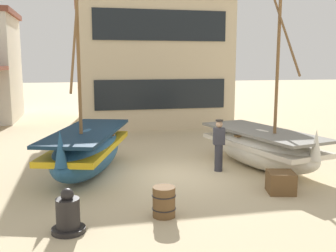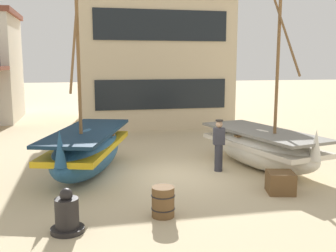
{
  "view_description": "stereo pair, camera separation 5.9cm",
  "coord_description": "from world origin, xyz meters",
  "px_view_note": "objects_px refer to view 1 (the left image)",
  "views": [
    {
      "loc": [
        -2.86,
        -11.64,
        3.49
      ],
      "look_at": [
        0.0,
        1.0,
        1.4
      ],
      "focal_mm": 42.32,
      "sensor_mm": 36.0,
      "label": 1
    },
    {
      "loc": [
        -2.81,
        -11.65,
        3.49
      ],
      "look_at": [
        0.0,
        1.0,
        1.4
      ],
      "focal_mm": 42.32,
      "sensor_mm": 36.0,
      "label": 2
    }
  ],
  "objects_px": {
    "fishing_boat_centre_large": "(88,149)",
    "fisherman_by_hull": "(219,146)",
    "cargo_crate": "(281,182)",
    "fishing_boat_near_left": "(262,147)",
    "harbor_building_main": "(149,61)",
    "wooden_barrel": "(164,202)",
    "capstan_winch": "(68,215)"
  },
  "relations": [
    {
      "from": "wooden_barrel",
      "to": "fishing_boat_near_left",
      "type": "bearing_deg",
      "value": 40.11
    },
    {
      "from": "fishing_boat_near_left",
      "to": "wooden_barrel",
      "type": "xyz_separation_m",
      "value": [
        -4.09,
        -3.45,
        -0.36
      ]
    },
    {
      "from": "fishing_boat_near_left",
      "to": "fisherman_by_hull",
      "type": "xyz_separation_m",
      "value": [
        -1.56,
        -0.09,
        0.13
      ]
    },
    {
      "from": "fishing_boat_centre_large",
      "to": "harbor_building_main",
      "type": "xyz_separation_m",
      "value": [
        3.89,
        10.71,
        2.8
      ]
    },
    {
      "from": "fishing_boat_near_left",
      "to": "wooden_barrel",
      "type": "bearing_deg",
      "value": -139.89
    },
    {
      "from": "fishing_boat_centre_large",
      "to": "cargo_crate",
      "type": "xyz_separation_m",
      "value": [
        5.03,
        -3.07,
        -0.49
      ]
    },
    {
      "from": "wooden_barrel",
      "to": "harbor_building_main",
      "type": "xyz_separation_m",
      "value": [
        2.29,
        14.71,
        3.23
      ]
    },
    {
      "from": "wooden_barrel",
      "to": "harbor_building_main",
      "type": "distance_m",
      "value": 15.23
    },
    {
      "from": "wooden_barrel",
      "to": "cargo_crate",
      "type": "height_order",
      "value": "wooden_barrel"
    },
    {
      "from": "fishing_boat_centre_large",
      "to": "cargo_crate",
      "type": "height_order",
      "value": "fishing_boat_centre_large"
    },
    {
      "from": "harbor_building_main",
      "to": "capstan_winch",
      "type": "bearing_deg",
      "value": -106.27
    },
    {
      "from": "capstan_winch",
      "to": "harbor_building_main",
      "type": "distance_m",
      "value": 16.06
    },
    {
      "from": "fishing_boat_centre_large",
      "to": "capstan_winch",
      "type": "bearing_deg",
      "value": -96.7
    },
    {
      "from": "fishing_boat_near_left",
      "to": "capstan_winch",
      "type": "bearing_deg",
      "value": -148.26
    },
    {
      "from": "fishing_boat_near_left",
      "to": "capstan_winch",
      "type": "distance_m",
      "value": 7.31
    },
    {
      "from": "wooden_barrel",
      "to": "fishing_boat_centre_large",
      "type": "bearing_deg",
      "value": 111.77
    },
    {
      "from": "fishing_boat_centre_large",
      "to": "fisherman_by_hull",
      "type": "height_order",
      "value": "fishing_boat_centre_large"
    },
    {
      "from": "fishing_boat_centre_large",
      "to": "wooden_barrel",
      "type": "bearing_deg",
      "value": -68.23
    },
    {
      "from": "fishing_boat_near_left",
      "to": "harbor_building_main",
      "type": "distance_m",
      "value": 11.76
    },
    {
      "from": "wooden_barrel",
      "to": "harbor_building_main",
      "type": "bearing_deg",
      "value": 81.14
    },
    {
      "from": "fishing_boat_centre_large",
      "to": "capstan_winch",
      "type": "height_order",
      "value": "fishing_boat_centre_large"
    },
    {
      "from": "cargo_crate",
      "to": "fishing_boat_centre_large",
      "type": "bearing_deg",
      "value": 148.6
    },
    {
      "from": "harbor_building_main",
      "to": "wooden_barrel",
      "type": "bearing_deg",
      "value": -98.86
    },
    {
      "from": "fishing_boat_centre_large",
      "to": "capstan_winch",
      "type": "distance_m",
      "value": 4.44
    },
    {
      "from": "fishing_boat_centre_large",
      "to": "cargo_crate",
      "type": "bearing_deg",
      "value": -31.4
    },
    {
      "from": "fishing_boat_centre_large",
      "to": "cargo_crate",
      "type": "distance_m",
      "value": 5.91
    },
    {
      "from": "fishing_boat_near_left",
      "to": "wooden_barrel",
      "type": "relative_size",
      "value": 9.58
    },
    {
      "from": "fishing_boat_centre_large",
      "to": "wooden_barrel",
      "type": "height_order",
      "value": "fishing_boat_centre_large"
    },
    {
      "from": "capstan_winch",
      "to": "fishing_boat_near_left",
      "type": "bearing_deg",
      "value": 31.74
    },
    {
      "from": "fisherman_by_hull",
      "to": "fishing_boat_centre_large",
      "type": "bearing_deg",
      "value": 171.15
    },
    {
      "from": "fishing_boat_near_left",
      "to": "harbor_building_main",
      "type": "xyz_separation_m",
      "value": [
        -1.8,
        11.26,
        2.88
      ]
    },
    {
      "from": "fishing_boat_centre_large",
      "to": "fisherman_by_hull",
      "type": "distance_m",
      "value": 4.18
    }
  ]
}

